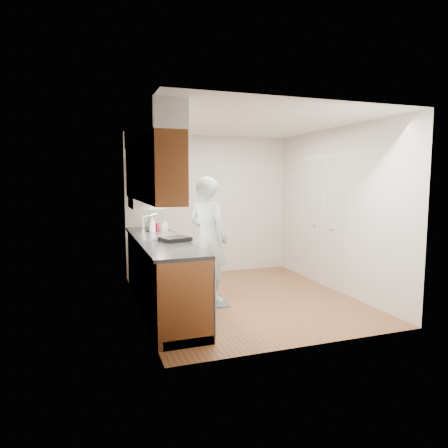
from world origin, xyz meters
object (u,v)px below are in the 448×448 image
object	(u,v)px
soap_bottle_b	(165,225)
dish_rack	(175,239)
person	(208,231)
soap_bottle_a	(152,224)
soda_can	(158,227)
soap_bottle_c	(150,224)
steel_can	(160,228)

from	to	relation	value
soap_bottle_b	dish_rack	distance (m)	1.02
person	soap_bottle_a	xyz separation A→B (m)	(-0.70, 0.53, 0.06)
soda_can	dish_rack	size ratio (longest dim) A/B	0.38
dish_rack	soap_bottle_c	bearing A→B (deg)	78.65
soap_bottle_c	dish_rack	distance (m)	1.17
soda_can	dish_rack	bearing A→B (deg)	-87.16
person	soap_bottle_c	xyz separation A→B (m)	(-0.70, 0.78, 0.03)
soap_bottle_a	soap_bottle_b	bearing A→B (deg)	26.88
soap_bottle_b	steel_can	world-z (taller)	soap_bottle_b
soap_bottle_a	dish_rack	world-z (taller)	soap_bottle_a
soap_bottle_c	soda_can	distance (m)	0.20
person	steel_can	size ratio (longest dim) A/B	17.00
soap_bottle_a	soap_bottle_b	size ratio (longest dim) A/B	1.30
soap_bottle_b	dish_rack	xyz separation A→B (m)	(-0.07, -1.02, -0.07)
soap_bottle_a	dish_rack	size ratio (longest dim) A/B	0.72
soda_can	dish_rack	distance (m)	0.98
dish_rack	person	bearing A→B (deg)	16.53
person	dish_rack	xyz separation A→B (m)	(-0.56, -0.39, -0.04)
person	soap_bottle_c	world-z (taller)	person
soap_bottle_a	steel_can	world-z (taller)	soap_bottle_a
person	soda_can	size ratio (longest dim) A/B	15.27
soda_can	dish_rack	world-z (taller)	soda_can
soap_bottle_a	soda_can	xyz separation A→B (m)	(0.09, 0.07, -0.06)
dish_rack	soda_can	bearing A→B (deg)	74.63
soap_bottle_a	soda_can	world-z (taller)	soap_bottle_a
soap_bottle_c	steel_can	world-z (taller)	soap_bottle_c
person	soap_bottle_c	size ratio (longest dim) A/B	10.36
soap_bottle_c	dish_rack	bearing A→B (deg)	-83.14
soap_bottle_c	person	bearing A→B (deg)	-48.12
soap_bottle_c	soda_can	world-z (taller)	soap_bottle_c
person	dish_rack	distance (m)	0.68
dish_rack	steel_can	bearing A→B (deg)	72.97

